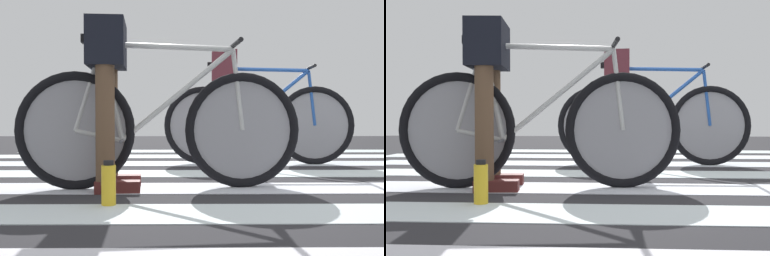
{
  "view_description": "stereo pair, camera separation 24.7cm",
  "coord_description": "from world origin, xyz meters",
  "views": [
    {
      "loc": [
        -0.53,
        -3.34,
        0.47
      ],
      "look_at": [
        -0.49,
        0.07,
        0.38
      ],
      "focal_mm": 44.42,
      "sensor_mm": 36.0,
      "label": 1
    },
    {
      "loc": [
        -0.28,
        -3.34,
        0.47
      ],
      "look_at": [
        -0.49,
        0.07,
        0.38
      ],
      "focal_mm": 44.42,
      "sensor_mm": 36.0,
      "label": 2
    }
  ],
  "objects": [
    {
      "name": "cyclist_2_of_2",
      "position": [
        -0.19,
        1.0,
        0.69
      ],
      "size": [
        0.33,
        0.42,
        1.03
      ],
      "rotation": [
        0.0,
        0.0,
        -0.04
      ],
      "color": "beige",
      "rests_on": "ground"
    },
    {
      "name": "bicycle_1_of_2",
      "position": [
        -0.7,
        -0.44,
        0.41
      ],
      "size": [
        1.73,
        0.52,
        0.93
      ],
      "rotation": [
        0.0,
        0.0,
        0.08
      ],
      "color": "black",
      "rests_on": "ground"
    },
    {
      "name": "crosswalk_markings",
      "position": [
        0.02,
        -0.07,
        0.02
      ],
      "size": [
        5.48,
        5.78,
        0.0
      ],
      "color": "silver",
      "rests_on": "ground"
    },
    {
      "name": "ground",
      "position": [
        0.0,
        0.0,
        0.01
      ],
      "size": [
        18.0,
        14.0,
        0.02
      ],
      "color": "#252528"
    },
    {
      "name": "cyclist_1_of_2",
      "position": [
        -1.01,
        -0.47,
        0.68
      ],
      "size": [
        0.34,
        0.43,
        1.02
      ],
      "rotation": [
        0.0,
        0.0,
        0.08
      ],
      "color": "brown",
      "rests_on": "ground"
    },
    {
      "name": "bicycle_2_of_2",
      "position": [
        0.12,
        0.99,
        0.41
      ],
      "size": [
        1.74,
        0.52,
        0.93
      ],
      "rotation": [
        0.0,
        0.0,
        -0.04
      ],
      "color": "black",
      "rests_on": "ground"
    },
    {
      "name": "water_bottle",
      "position": [
        -0.92,
        -0.99,
        0.13
      ],
      "size": [
        0.07,
        0.07,
        0.23
      ],
      "color": "gold",
      "rests_on": "ground"
    }
  ]
}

